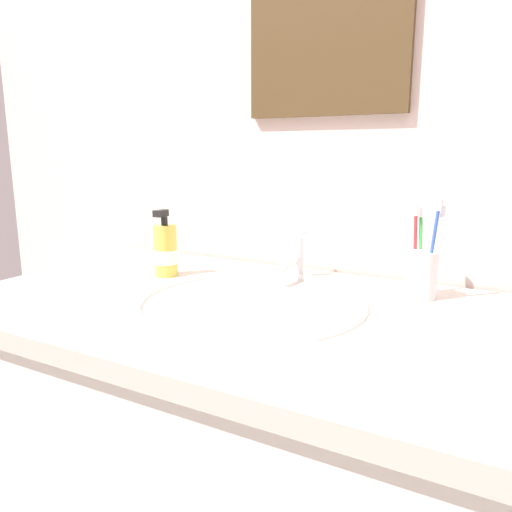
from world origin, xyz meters
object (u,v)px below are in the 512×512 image
toothbrush_cup (421,274)px  toothbrush_blue (433,242)px  faucet (295,259)px  toothbrush_red (415,243)px  toothbrush_green (421,244)px  toothbrush_white (439,246)px  wall_mirror (327,21)px  soap_dispenser (165,251)px

toothbrush_cup → toothbrush_blue: bearing=-22.8°
faucet → toothbrush_cup: (0.29, -0.02, 0.00)m
toothbrush_red → toothbrush_green: (0.01, 0.01, -0.00)m
faucet → toothbrush_white: toothbrush_white is taller
toothbrush_green → wall_mirror: 0.56m
soap_dispenser → toothbrush_red: bearing=12.8°
faucet → toothbrush_cup: 0.29m
toothbrush_red → toothbrush_blue: toothbrush_blue is taller
wall_mirror → toothbrush_white: bearing=-23.8°
toothbrush_red → toothbrush_white: bearing=-24.1°
toothbrush_cup → toothbrush_white: 0.07m
toothbrush_blue → toothbrush_cup: bearing=157.2°
faucet → toothbrush_cup: bearing=-3.0°
toothbrush_cup → wall_mirror: (-0.27, 0.13, 0.54)m
soap_dispenser → wall_mirror: bearing=37.6°
faucet → toothbrush_red: (0.27, 0.00, 0.06)m
toothbrush_cup → toothbrush_blue: toothbrush_blue is taller
faucet → toothbrush_green: 0.29m
faucet → toothbrush_blue: bearing=-4.4°
toothbrush_red → faucet: bearing=-179.2°
soap_dispenser → toothbrush_blue: bearing=9.4°
faucet → toothbrush_blue: (0.31, -0.02, 0.07)m
toothbrush_white → toothbrush_cup: bearing=174.4°
wall_mirror → toothbrush_green: bearing=-21.7°
toothbrush_blue → wall_mirror: wall_mirror is taller
toothbrush_green → wall_mirror: wall_mirror is taller
toothbrush_cup → toothbrush_blue: 0.07m
toothbrush_white → wall_mirror: (-0.30, 0.13, 0.48)m
toothbrush_red → toothbrush_cup: bearing=-46.2°
toothbrush_white → toothbrush_blue: (-0.01, -0.01, 0.01)m
faucet → wall_mirror: (0.02, 0.11, 0.54)m
toothbrush_cup → toothbrush_white: bearing=-5.6°
wall_mirror → toothbrush_red: bearing=-23.7°
toothbrush_white → wall_mirror: size_ratio=0.44×
toothbrush_white → toothbrush_blue: size_ratio=0.92×
toothbrush_cup → wall_mirror: bearing=154.3°
faucet → toothbrush_red: bearing=0.8°
toothbrush_cup → toothbrush_white: size_ratio=0.52×
toothbrush_blue → toothbrush_green: (-0.03, 0.03, -0.01)m
toothbrush_cup → toothbrush_red: (-0.02, 0.02, 0.06)m
toothbrush_blue → soap_dispenser: (-0.60, -0.10, -0.06)m
faucet → toothbrush_white: (0.32, -0.02, 0.06)m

